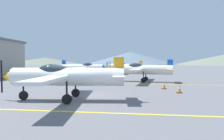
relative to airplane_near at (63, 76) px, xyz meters
name	(u,v)px	position (x,y,z in m)	size (l,w,h in m)	color
ground_plane	(76,99)	(0.54, 0.58, -1.43)	(400.00, 400.00, 0.00)	slate
apron_line_near	(54,111)	(0.54, -2.49, -1.43)	(80.00, 0.16, 0.01)	yellow
apron_line_far	(101,83)	(0.54, 8.89, -1.43)	(80.00, 0.16, 0.01)	yellow
airplane_near	(63,76)	(0.00, 0.00, 0.00)	(7.42, 8.52, 2.55)	white
airplane_mid	(140,69)	(4.75, 11.40, 0.00)	(7.45, 8.51, 2.55)	silver
airplane_far	(84,67)	(-3.77, 17.77, 0.00)	(7.34, 8.48, 2.55)	silver
airplane_back	(124,66)	(1.92, 26.62, 0.00)	(7.45, 8.50, 2.55)	silver
car_sedan	(161,68)	(10.25, 36.25, -0.59)	(4.31, 2.03, 1.62)	white
traffic_cone_front	(164,85)	(6.58, 5.64, -1.15)	(0.36, 0.36, 0.59)	black
traffic_cone_side	(179,89)	(7.38, 3.62, -1.15)	(0.36, 0.36, 0.59)	black
hill_left	(45,61)	(-75.21, 146.60, 1.72)	(72.15, 72.15, 6.32)	slate
hill_centerleft	(130,58)	(-0.89, 157.72, 4.26)	(82.41, 82.41, 11.39)	slate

